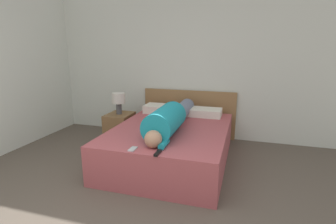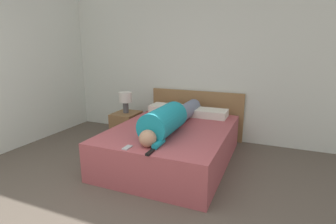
% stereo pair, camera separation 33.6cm
% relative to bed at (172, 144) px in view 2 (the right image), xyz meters
% --- Properties ---
extents(wall_back, '(5.83, 0.06, 2.60)m').
position_rel_bed_xyz_m(wall_back, '(-0.12, 1.19, 1.06)').
color(wall_back, silver).
rests_on(wall_back, ground_plane).
extents(wall_left, '(0.06, 4.48, 2.60)m').
position_rel_bed_xyz_m(wall_left, '(-2.46, -0.48, 1.06)').
color(wall_left, silver).
rests_on(wall_left, ground_plane).
extents(bed, '(1.50, 1.96, 0.49)m').
position_rel_bed_xyz_m(bed, '(0.00, 0.00, 0.00)').
color(bed, '#A84C51').
rests_on(bed, ground_plane).
extents(headboard, '(1.62, 0.04, 0.82)m').
position_rel_bed_xyz_m(headboard, '(0.00, 1.12, 0.17)').
color(headboard, olive).
rests_on(headboard, ground_plane).
extents(nightstand, '(0.39, 0.47, 0.47)m').
position_rel_bed_xyz_m(nightstand, '(-1.04, 0.51, -0.01)').
color(nightstand, brown).
rests_on(nightstand, ground_plane).
extents(table_lamp, '(0.22, 0.22, 0.35)m').
position_rel_bed_xyz_m(table_lamp, '(-1.04, 0.51, 0.47)').
color(table_lamp, '#4C4C51').
rests_on(table_lamp, nightstand).
extents(person_lying, '(0.36, 1.79, 0.36)m').
position_rel_bed_xyz_m(person_lying, '(0.02, -0.11, 0.40)').
color(person_lying, tan).
rests_on(person_lying, bed).
extents(pillow_near_headboard, '(0.58, 0.34, 0.13)m').
position_rel_bed_xyz_m(pillow_near_headboard, '(-0.37, 0.74, 0.31)').
color(pillow_near_headboard, silver).
rests_on(pillow_near_headboard, bed).
extents(pillow_second, '(0.55, 0.34, 0.12)m').
position_rel_bed_xyz_m(pillow_second, '(0.32, 0.74, 0.30)').
color(pillow_second, silver).
rests_on(pillow_second, bed).
extents(tv_remote, '(0.04, 0.15, 0.02)m').
position_rel_bed_xyz_m(tv_remote, '(0.12, -0.92, 0.26)').
color(tv_remote, black).
rests_on(tv_remote, bed).
extents(cell_phone, '(0.06, 0.13, 0.01)m').
position_rel_bed_xyz_m(cell_phone, '(-0.17, -0.88, 0.25)').
color(cell_phone, '#B2B7BC').
rests_on(cell_phone, bed).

